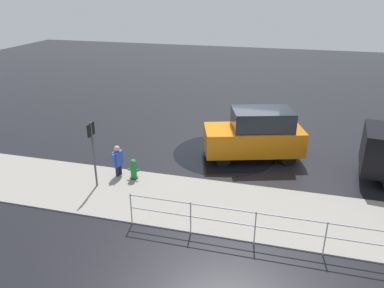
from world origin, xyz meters
The scene contains 8 objects.
ground_plane centered at (0.00, 0.00, 0.00)m, with size 60.00×60.00×0.00m, color black.
kerb_strip centered at (0.00, 4.20, 0.02)m, with size 24.00×3.20×0.04m, color gray.
moving_hatchback centered at (-0.42, 0.17, 1.03)m, with size 4.23×2.79×2.06m.
fire_hydrant centered at (3.63, 3.19, 0.40)m, with size 0.42×0.31×0.80m.
pedestrian centered at (4.28, 3.10, 0.68)m, with size 0.29×0.56×1.22m.
metal_railing centered at (-1.93, 5.81, 0.72)m, with size 9.06×0.04×1.05m.
sign_post centered at (4.68, 4.03, 1.58)m, with size 0.07×0.44×2.40m.
puddle_patch centered at (0.85, 0.11, 0.00)m, with size 4.30×4.30×0.01m, color black.
Camera 1 is at (-1.55, 14.37, 6.54)m, focal length 35.00 mm.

